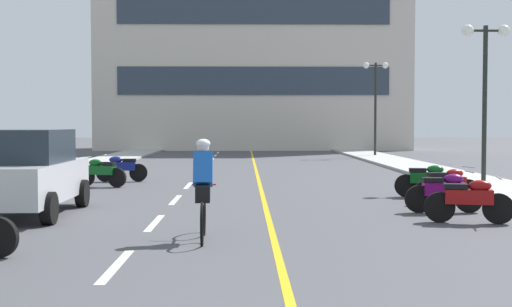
{
  "coord_description": "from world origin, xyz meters",
  "views": [
    {
      "loc": [
        -0.25,
        -3.19,
        1.95
      ],
      "look_at": [
        0.07,
        15.1,
        1.14
      ],
      "focal_mm": 47.47,
      "sensor_mm": 36.0,
      "label": 1
    }
  ],
  "objects_px": {
    "motorcycle_3": "(470,199)",
    "motorcycle_4": "(445,191)",
    "street_lamp_far": "(376,88)",
    "motorcycle_7": "(101,172)",
    "motorcycle_8": "(121,168)",
    "street_lamp_mid": "(485,67)",
    "motorcycle_5": "(447,185)",
    "parked_car_near": "(27,172)",
    "cyclist_rider": "(203,187)",
    "motorcycle_6": "(428,179)"
  },
  "relations": [
    {
      "from": "street_lamp_far",
      "to": "motorcycle_5",
      "type": "height_order",
      "value": "street_lamp_far"
    },
    {
      "from": "motorcycle_7",
      "to": "street_lamp_mid",
      "type": "bearing_deg",
      "value": -1.61
    },
    {
      "from": "parked_car_near",
      "to": "motorcycle_8",
      "type": "bearing_deg",
      "value": 86.48
    },
    {
      "from": "street_lamp_far",
      "to": "motorcycle_4",
      "type": "distance_m",
      "value": 25.02
    },
    {
      "from": "street_lamp_far",
      "to": "motorcycle_5",
      "type": "bearing_deg",
      "value": -96.75
    },
    {
      "from": "street_lamp_mid",
      "to": "motorcycle_8",
      "type": "distance_m",
      "value": 12.07
    },
    {
      "from": "street_lamp_mid",
      "to": "parked_car_near",
      "type": "height_order",
      "value": "street_lamp_mid"
    },
    {
      "from": "motorcycle_3",
      "to": "motorcycle_4",
      "type": "xyz_separation_m",
      "value": [
        -0.03,
        1.56,
        0.0
      ]
    },
    {
      "from": "street_lamp_mid",
      "to": "street_lamp_far",
      "type": "distance_m",
      "value": 18.67
    },
    {
      "from": "motorcycle_4",
      "to": "motorcycle_3",
      "type": "bearing_deg",
      "value": -89.05
    },
    {
      "from": "street_lamp_far",
      "to": "motorcycle_7",
      "type": "xyz_separation_m",
      "value": [
        -12.03,
        -18.33,
        -3.55
      ]
    },
    {
      "from": "street_lamp_far",
      "to": "motorcycle_3",
      "type": "height_order",
      "value": "street_lamp_far"
    },
    {
      "from": "motorcycle_4",
      "to": "cyclist_rider",
      "type": "distance_m",
      "value": 6.07
    },
    {
      "from": "street_lamp_mid",
      "to": "street_lamp_far",
      "type": "height_order",
      "value": "street_lamp_far"
    },
    {
      "from": "street_lamp_far",
      "to": "motorcycle_6",
      "type": "relative_size",
      "value": 3.18
    },
    {
      "from": "motorcycle_3",
      "to": "motorcycle_7",
      "type": "distance_m",
      "value": 11.75
    },
    {
      "from": "street_lamp_mid",
      "to": "motorcycle_7",
      "type": "bearing_deg",
      "value": 178.39
    },
    {
      "from": "street_lamp_far",
      "to": "motorcycle_8",
      "type": "relative_size",
      "value": 3.16
    },
    {
      "from": "parked_car_near",
      "to": "motorcycle_7",
      "type": "bearing_deg",
      "value": 88.16
    },
    {
      "from": "street_lamp_far",
      "to": "motorcycle_3",
      "type": "xyz_separation_m",
      "value": [
        -3.23,
        -26.11,
        -3.55
      ]
    },
    {
      "from": "motorcycle_7",
      "to": "cyclist_rider",
      "type": "distance_m",
      "value": 10.26
    },
    {
      "from": "street_lamp_mid",
      "to": "motorcycle_7",
      "type": "xyz_separation_m",
      "value": [
        -11.74,
        0.33,
        -3.2
      ]
    },
    {
      "from": "parked_car_near",
      "to": "motorcycle_8",
      "type": "distance_m",
      "value": 8.29
    },
    {
      "from": "cyclist_rider",
      "to": "motorcycle_4",
      "type": "bearing_deg",
      "value": 33.34
    },
    {
      "from": "motorcycle_5",
      "to": "motorcycle_8",
      "type": "bearing_deg",
      "value": 144.21
    },
    {
      "from": "motorcycle_7",
      "to": "motorcycle_8",
      "type": "height_order",
      "value": "same"
    },
    {
      "from": "street_lamp_mid",
      "to": "cyclist_rider",
      "type": "xyz_separation_m",
      "value": [
        -8.01,
        -9.22,
        -2.79
      ]
    },
    {
      "from": "motorcycle_6",
      "to": "parked_car_near",
      "type": "bearing_deg",
      "value": -160.76
    },
    {
      "from": "street_lamp_mid",
      "to": "cyclist_rider",
      "type": "bearing_deg",
      "value": -131.0
    },
    {
      "from": "motorcycle_8",
      "to": "motorcycle_7",
      "type": "bearing_deg",
      "value": -99.31
    },
    {
      "from": "motorcycle_6",
      "to": "motorcycle_8",
      "type": "distance_m",
      "value": 10.24
    },
    {
      "from": "motorcycle_7",
      "to": "street_lamp_far",
      "type": "bearing_deg",
      "value": 56.72
    },
    {
      "from": "motorcycle_5",
      "to": "parked_car_near",
      "type": "bearing_deg",
      "value": -169.46
    },
    {
      "from": "motorcycle_3",
      "to": "motorcycle_6",
      "type": "xyz_separation_m",
      "value": [
        0.45,
        4.65,
        0.0
      ]
    },
    {
      "from": "motorcycle_8",
      "to": "cyclist_rider",
      "type": "xyz_separation_m",
      "value": [
        3.42,
        -11.38,
        0.41
      ]
    },
    {
      "from": "street_lamp_mid",
      "to": "motorcycle_5",
      "type": "relative_size",
      "value": 2.85
    },
    {
      "from": "motorcycle_5",
      "to": "motorcycle_8",
      "type": "distance_m",
      "value": 11.11
    },
    {
      "from": "motorcycle_5",
      "to": "street_lamp_far",
      "type": "bearing_deg",
      "value": 83.25
    },
    {
      "from": "parked_car_near",
      "to": "motorcycle_5",
      "type": "relative_size",
      "value": 2.5
    },
    {
      "from": "motorcycle_4",
      "to": "cyclist_rider",
      "type": "height_order",
      "value": "cyclist_rider"
    },
    {
      "from": "motorcycle_3",
      "to": "motorcycle_7",
      "type": "height_order",
      "value": "same"
    },
    {
      "from": "parked_car_near",
      "to": "cyclist_rider",
      "type": "bearing_deg",
      "value": -38.4
    },
    {
      "from": "parked_car_near",
      "to": "motorcycle_3",
      "type": "height_order",
      "value": "parked_car_near"
    },
    {
      "from": "parked_car_near",
      "to": "street_lamp_far",
      "type": "bearing_deg",
      "value": 63.7
    },
    {
      "from": "street_lamp_mid",
      "to": "motorcycle_8",
      "type": "height_order",
      "value": "street_lamp_mid"
    },
    {
      "from": "parked_car_near",
      "to": "motorcycle_6",
      "type": "distance_m",
      "value": 10.03
    },
    {
      "from": "motorcycle_5",
      "to": "cyclist_rider",
      "type": "relative_size",
      "value": 0.95
    },
    {
      "from": "street_lamp_far",
      "to": "parked_car_near",
      "type": "xyz_separation_m",
      "value": [
        -12.24,
        -24.76,
        -3.11
      ]
    },
    {
      "from": "motorcycle_3",
      "to": "motorcycle_5",
      "type": "xyz_separation_m",
      "value": [
        0.51,
        3.12,
        0.0
      ]
    },
    {
      "from": "street_lamp_far",
      "to": "parked_car_near",
      "type": "bearing_deg",
      "value": -116.3
    }
  ]
}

